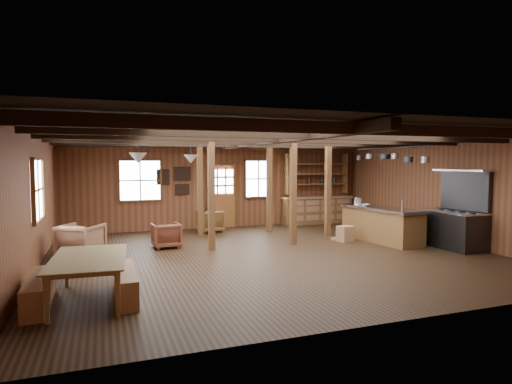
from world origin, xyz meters
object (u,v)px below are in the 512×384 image
Objects in this scene: kitchen_island at (381,224)px; armchair_a at (166,235)px; armchair_c at (81,241)px; commercial_range at (456,223)px; dining_table at (92,279)px; armchair_b at (210,221)px.

armchair_a is (-5.68, 1.10, -0.17)m from kitchen_island.
kitchen_island is 7.69m from armchair_c.
armchair_a is at bearing -134.39° from armchair_c.
kitchen_island is 1.86m from commercial_range.
commercial_range reaches higher than dining_table.
kitchen_island is 3.47× the size of armchair_b.
kitchen_island is 3.77× the size of armchair_a.
kitchen_island is 5.11m from armchair_b.
kitchen_island reaches higher than dining_table.
commercial_range is at bearing -162.54° from armchair_c.
armchair_b is at bearing -25.78° from dining_table.
kitchen_island is 7.86m from dining_table.
commercial_range reaches higher than kitchen_island.
armchair_c is (-8.85, 1.97, -0.25)m from commercial_range.
armchair_c reaches higher than armchair_b.
armchair_a is 0.80× the size of armchair_c.
kitchen_island reaches higher than armchair_a.
dining_table reaches higher than armchair_a.
armchair_a is (-6.86, 2.53, -0.33)m from commercial_range.
armchair_c is at bearing 26.63° from armchair_b.
kitchen_island is at bearing -154.04° from armchair_c.
armchair_a is at bearing 159.78° from commercial_range.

